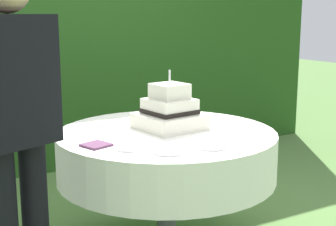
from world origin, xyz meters
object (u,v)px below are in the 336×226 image
cake_table (166,154)px  serving_plate_near (102,125)px  serving_plate_left (129,148)px  wedding_cake (170,112)px  standing_person (14,127)px  serving_plate_far (168,152)px  napkin_stack (96,145)px  serving_plate_right (212,147)px

cake_table → serving_plate_near: (-0.26, 0.32, 0.14)m
serving_plate_near → serving_plate_left: bearing=-99.2°
wedding_cake → standing_person: bearing=-160.9°
wedding_cake → serving_plate_far: (-0.27, -0.44, -0.09)m
wedding_cake → napkin_stack: wedding_cake is taller
wedding_cake → cake_table: bearing=-134.5°
serving_plate_near → standing_person: 0.90m
serving_plate_left → standing_person: (-0.55, -0.04, 0.18)m
serving_plate_far → serving_plate_right: 0.24m
serving_plate_far → serving_plate_right: size_ratio=1.05×
serving_plate_right → napkin_stack: (-0.49, 0.32, 0.00)m
serving_plate_right → napkin_stack: size_ratio=1.12×
serving_plate_left → serving_plate_right: size_ratio=0.83×
serving_plate_far → napkin_stack: (-0.25, 0.29, 0.00)m
cake_table → serving_plate_right: bearing=-87.0°
serving_plate_left → napkin_stack: (-0.11, 0.14, 0.00)m
serving_plate_right → serving_plate_far: bearing=172.0°
serving_plate_right → napkin_stack: 0.59m
serving_plate_far → standing_person: 0.72m
serving_plate_near → serving_plate_left: size_ratio=0.87×
cake_table → standing_person: size_ratio=0.78×
wedding_cake → serving_plate_far: 0.53m
cake_table → serving_plate_far: serving_plate_far is taller
wedding_cake → serving_plate_left: wedding_cake is taller
cake_table → serving_plate_right: size_ratio=8.95×
wedding_cake → standing_person: size_ratio=0.24×
wedding_cake → napkin_stack: (-0.52, -0.15, -0.09)m
serving_plate_left → napkin_stack: bearing=128.8°
serving_plate_left → serving_plate_right: same height
wedding_cake → serving_plate_right: bearing=-93.8°
wedding_cake → serving_plate_left: size_ratio=3.29×
serving_plate_far → napkin_stack: 0.39m
cake_table → napkin_stack: size_ratio=10.01×
napkin_stack → standing_person: size_ratio=0.08×
serving_plate_left → serving_plate_near: bearing=80.8°
cake_table → serving_plate_far: 0.47m
cake_table → serving_plate_left: (-0.35, -0.24, 0.14)m
serving_plate_right → standing_person: (-0.93, 0.15, 0.18)m
wedding_cake → napkin_stack: 0.55m
serving_plate_left → standing_person: standing_person is taller
wedding_cake → standing_person: 1.02m
cake_table → standing_person: standing_person is taller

